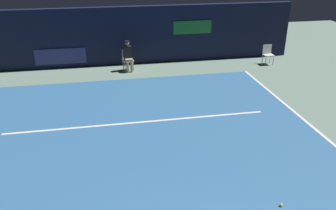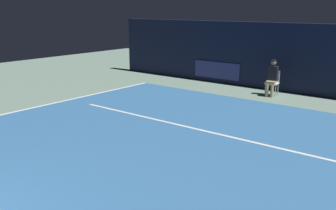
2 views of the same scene
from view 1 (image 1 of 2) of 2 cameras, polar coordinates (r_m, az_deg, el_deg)
The scene contains 8 objects.
ground_plane at distance 9.06m, azimuth -3.12°, elevation -9.02°, with size 31.58×31.58×0.00m, color slate.
court_surface at distance 9.06m, azimuth -3.12°, elevation -8.98°, with size 10.33×12.16×0.01m, color #336699.
line_sideline_left at distance 10.86m, azimuth 24.82°, elevation -5.31°, with size 0.10×12.16×0.01m, color white.
line_service at distance 10.88m, azimuth -4.69°, elevation -2.84°, with size 8.06×0.10×0.01m, color white.
back_wall at distance 16.19m, azimuth -7.40°, elevation 11.11°, with size 15.99×0.33×2.60m.
line_judge_on_chair at distance 15.34m, azimuth -6.57°, elevation 8.04°, with size 0.49×0.57×1.32m.
courtside_chair_near at distance 16.88m, azimuth 16.00°, elevation 8.13°, with size 0.44×0.42×0.88m.
tennis_ball at distance 7.99m, azimuth 18.00°, elevation -15.27°, with size 0.07×0.07×0.07m, color #CCE033.
Camera 1 is at (-0.95, -2.42, 5.00)m, focal length 37.31 mm.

